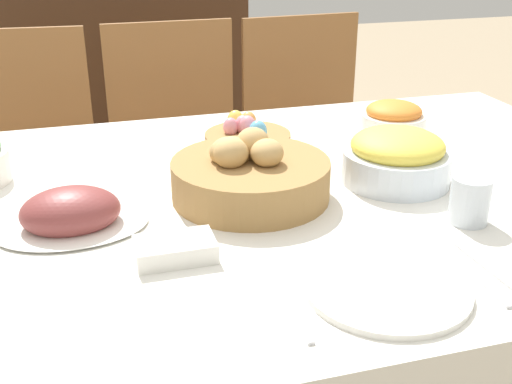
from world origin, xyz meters
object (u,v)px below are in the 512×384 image
butter_dish (175,249)px  dinner_plate (387,288)px  chair_far_left (26,173)px  egg_basket (247,137)px  bread_basket (250,175)px  ham_platter (71,214)px  knife (475,275)px  fork (291,305)px  drinking_cup (470,200)px  pineapple_bowl (397,157)px  chair_far_center (180,157)px  carrot_bowl (393,122)px  spoon (492,272)px  sideboard (115,87)px  chair_far_right (312,144)px

butter_dish → dinner_plate: bearing=-32.8°
chair_far_left → egg_basket: 0.85m
chair_far_left → bread_basket: (0.47, -0.87, 0.28)m
ham_platter → knife: size_ratio=1.46×
fork → drinking_cup: 0.42m
ham_platter → pineapple_bowl: pineapple_bowl is taller
chair_far_left → bread_basket: 1.03m
chair_far_center → egg_basket: 0.66m
ham_platter → butter_dish: size_ratio=2.08×
carrot_bowl → knife: bearing=-105.4°
egg_basket → spoon: bearing=-72.1°
chair_far_center → sideboard: 0.98m
dinner_plate → drinking_cup: (0.24, 0.16, 0.04)m
egg_basket → spoon: 0.68m
dinner_plate → fork: dinner_plate is taller
chair_far_left → spoon: 1.47m
pineapple_bowl → drinking_cup: size_ratio=2.63×
sideboard → butter_dish: bearing=-91.4°
drinking_cup → chair_far_center: bearing=107.3°
chair_far_left → ham_platter: size_ratio=3.50×
chair_far_left → dinner_plate: 1.39m
chair_far_left → carrot_bowl: size_ratio=6.00×
pineapple_bowl → spoon: 0.37m
knife → sideboard: bearing=101.7°
fork → spoon: size_ratio=1.00×
butter_dish → sideboard: bearing=88.6°
chair_far_right → ham_platter: (-0.80, -0.91, 0.26)m
chair_far_center → drinking_cup: (0.34, -1.08, 0.28)m
sideboard → ham_platter: bearing=-96.2°
bread_basket → fork: (-0.04, -0.37, -0.04)m
spoon → ham_platter: bearing=149.2°
ham_platter → butter_dish: 0.22m
chair_far_center → pineapple_bowl: 0.97m
bread_basket → butter_dish: bread_basket is taller
sideboard → knife: (0.37, -2.21, 0.24)m
pineapple_bowl → spoon: (-0.03, -0.37, -0.05)m
pineapple_bowl → butter_dish: 0.52m
sideboard → fork: sideboard is taller
spoon → chair_far_right: bearing=79.2°
bread_basket → butter_dish: bearing=-132.3°
chair_far_left → chair_far_center: (0.48, 0.00, 0.00)m
chair_far_left → bread_basket: size_ratio=3.04×
knife → spoon: bearing=2.2°
carrot_bowl → fork: size_ratio=0.85×
fork → knife: same height
chair_far_right → ham_platter: bearing=-134.6°
chair_far_center → dinner_plate: chair_far_center is taller
drinking_cup → pineapple_bowl: bearing=100.2°
pineapple_bowl → fork: 0.51m
sideboard → chair_far_right: bearing=-58.7°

